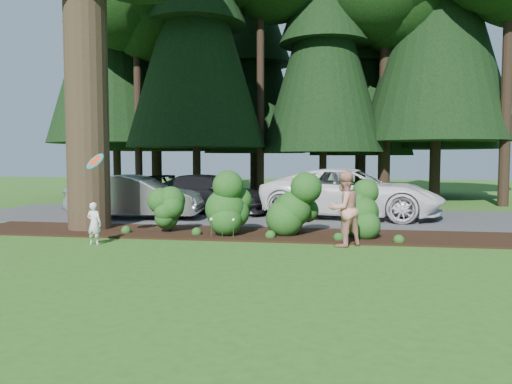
{
  "coord_description": "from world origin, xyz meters",
  "views": [
    {
      "loc": [
        2.69,
        -10.44,
        2.17
      ],
      "look_at": [
        0.69,
        1.89,
        1.3
      ],
      "focal_mm": 35.0,
      "sensor_mm": 36.0,
      "label": 1
    }
  ],
  "objects_px": {
    "adult": "(344,209)",
    "frisbee": "(95,161)",
    "car_white_suv": "(351,193)",
    "child": "(94,223)",
    "car_silver_wagon": "(136,197)",
    "car_dark_suv": "(211,194)"
  },
  "relations": [
    {
      "from": "car_white_suv",
      "to": "car_dark_suv",
      "type": "height_order",
      "value": "car_white_suv"
    },
    {
      "from": "car_silver_wagon",
      "to": "car_dark_suv",
      "type": "height_order",
      "value": "car_silver_wagon"
    },
    {
      "from": "car_silver_wagon",
      "to": "car_white_suv",
      "type": "height_order",
      "value": "car_white_suv"
    },
    {
      "from": "child",
      "to": "frisbee",
      "type": "height_order",
      "value": "frisbee"
    },
    {
      "from": "child",
      "to": "adult",
      "type": "height_order",
      "value": "adult"
    },
    {
      "from": "car_white_suv",
      "to": "frisbee",
      "type": "height_order",
      "value": "frisbee"
    },
    {
      "from": "car_silver_wagon",
      "to": "child",
      "type": "bearing_deg",
      "value": -173.42
    },
    {
      "from": "car_white_suv",
      "to": "child",
      "type": "bearing_deg",
      "value": 144.56
    },
    {
      "from": "car_silver_wagon",
      "to": "frisbee",
      "type": "xyz_separation_m",
      "value": [
        0.87,
        -4.63,
        1.28
      ]
    },
    {
      "from": "car_dark_suv",
      "to": "adult",
      "type": "bearing_deg",
      "value": -128.72
    },
    {
      "from": "frisbee",
      "to": "child",
      "type": "bearing_deg",
      "value": -72.69
    },
    {
      "from": "car_silver_wagon",
      "to": "child",
      "type": "relative_size",
      "value": 4.35
    },
    {
      "from": "adult",
      "to": "frisbee",
      "type": "xyz_separation_m",
      "value": [
        -6.23,
        -0.4,
        1.15
      ]
    },
    {
      "from": "child",
      "to": "adult",
      "type": "xyz_separation_m",
      "value": [
        6.13,
        0.73,
        0.39
      ]
    },
    {
      "from": "car_white_suv",
      "to": "child",
      "type": "height_order",
      "value": "car_white_suv"
    },
    {
      "from": "car_dark_suv",
      "to": "frisbee",
      "type": "xyz_separation_m",
      "value": [
        -1.28,
        -6.86,
        1.31
      ]
    },
    {
      "from": "car_white_suv",
      "to": "adult",
      "type": "relative_size",
      "value": 3.44
    },
    {
      "from": "car_silver_wagon",
      "to": "car_white_suv",
      "type": "relative_size",
      "value": 0.73
    },
    {
      "from": "child",
      "to": "car_silver_wagon",
      "type": "bearing_deg",
      "value": -70.62
    },
    {
      "from": "car_white_suv",
      "to": "car_dark_suv",
      "type": "bearing_deg",
      "value": 91.87
    },
    {
      "from": "frisbee",
      "to": "car_white_suv",
      "type": "bearing_deg",
      "value": 43.1
    },
    {
      "from": "adult",
      "to": "car_silver_wagon",
      "type": "bearing_deg",
      "value": -71.84
    }
  ]
}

